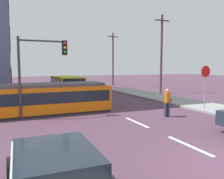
# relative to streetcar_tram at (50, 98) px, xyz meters

# --- Properties ---
(ground_plane) EXTENTS (120.00, 120.00, 0.00)m
(ground_plane) POSITION_rel_streetcar_tram_xyz_m (3.84, -0.44, -0.99)
(ground_plane) COLOR #4D3345
(lane_stripe_1) EXTENTS (0.16, 2.40, 0.01)m
(lane_stripe_1) POSITION_rel_streetcar_tram_xyz_m (3.84, -8.44, -0.98)
(lane_stripe_1) COLOR silver
(lane_stripe_1) RESTS_ON ground
(lane_stripe_2) EXTENTS (0.16, 2.40, 0.01)m
(lane_stripe_2) POSITION_rel_streetcar_tram_xyz_m (3.84, -4.44, -0.98)
(lane_stripe_2) COLOR silver
(lane_stripe_2) RESTS_ON ground
(lane_stripe_3) EXTENTS (0.16, 2.40, 0.01)m
(lane_stripe_3) POSITION_rel_streetcar_tram_xyz_m (3.84, 6.00, -0.98)
(lane_stripe_3) COLOR silver
(lane_stripe_3) RESTS_ON ground
(lane_stripe_4) EXTENTS (0.16, 2.40, 0.01)m
(lane_stripe_4) POSITION_rel_streetcar_tram_xyz_m (3.84, 12.00, -0.98)
(lane_stripe_4) COLOR silver
(lane_stripe_4) RESTS_ON ground
(streetcar_tram) EXTENTS (7.59, 2.69, 1.91)m
(streetcar_tram) POSITION_rel_streetcar_tram_xyz_m (0.00, 0.00, 0.00)
(streetcar_tram) COLOR orange
(streetcar_tram) RESTS_ON ground
(city_bus) EXTENTS (2.69, 5.54, 1.89)m
(city_bus) POSITION_rel_streetcar_tram_xyz_m (3.33, 9.84, 0.09)
(city_bus) COLOR gold
(city_bus) RESTS_ON ground
(pedestrian_crossing) EXTENTS (0.51, 0.36, 1.67)m
(pedestrian_crossing) POSITION_rel_streetcar_tram_xyz_m (6.20, -3.91, -0.04)
(pedestrian_crossing) COLOR #32364A
(pedestrian_crossing) RESTS_ON ground
(parked_sedan_near) EXTENTS (2.10, 4.21, 1.19)m
(parked_sedan_near) POSITION_rel_streetcar_tram_xyz_m (-1.38, -10.06, -0.36)
(parked_sedan_near) COLOR beige
(parked_sedan_near) RESTS_ON ground
(stop_sign) EXTENTS (0.76, 0.07, 2.88)m
(stop_sign) POSITION_rel_streetcar_tram_xyz_m (9.77, -3.23, 1.21)
(stop_sign) COLOR gray
(stop_sign) RESTS_ON sidewalk_curb_right
(traffic_light_mast) EXTENTS (2.73, 0.33, 4.61)m
(traffic_light_mast) POSITION_rel_streetcar_tram_xyz_m (-0.67, -1.32, 2.26)
(traffic_light_mast) COLOR #333333
(traffic_light_mast) RESTS_ON ground
(utility_pole_mid) EXTENTS (1.80, 0.24, 8.55)m
(utility_pole_mid) POSITION_rel_streetcar_tram_xyz_m (13.05, 6.51, 3.47)
(utility_pole_mid) COLOR brown
(utility_pole_mid) RESTS_ON ground
(utility_pole_far) EXTENTS (1.80, 0.24, 8.25)m
(utility_pole_far) POSITION_rel_streetcar_tram_xyz_m (12.68, 19.00, 3.32)
(utility_pole_far) COLOR brown
(utility_pole_far) RESTS_ON ground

